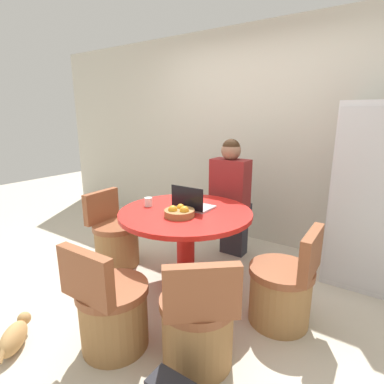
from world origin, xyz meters
name	(u,v)px	position (x,y,z in m)	size (l,w,h in m)	color
ground_plane	(175,295)	(0.00, 0.00, 0.00)	(12.00, 12.00, 0.00)	beige
wall_back	(255,138)	(0.00, 1.65, 1.30)	(7.00, 0.06, 2.60)	beige
refrigerator	(374,196)	(1.35, 1.28, 0.84)	(0.67, 0.66, 1.69)	silver
dining_table	(186,230)	(0.00, 0.17, 0.57)	(1.17, 1.17, 0.75)	red
chair_near_right_corner	(198,326)	(0.58, -0.51, 0.27)	(0.56, 0.56, 0.79)	#9E7042
chair_near_camera	(112,312)	(0.02, -0.72, 0.27)	(0.48, 0.48, 0.79)	#9E7042
chair_left_side	(116,240)	(-0.89, 0.13, 0.27)	(0.48, 0.48, 0.79)	#9E7042
chair_right_side	(282,291)	(0.90, 0.19, 0.27)	(0.48, 0.48, 0.79)	#9E7042
person_seated	(231,194)	(0.04, 0.98, 0.73)	(0.40, 0.37, 1.33)	#2D2D38
laptop	(192,204)	(0.02, 0.26, 0.79)	(0.33, 0.24, 0.22)	#B7B7BC
fruit_bowl	(179,212)	(0.04, 0.03, 0.79)	(0.25, 0.25, 0.10)	olive
coffee_cup	(148,202)	(-0.37, 0.10, 0.79)	(0.07, 0.07, 0.08)	white
cat	(14,337)	(-0.53, -1.12, 0.09)	(0.30, 0.34, 0.17)	tan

